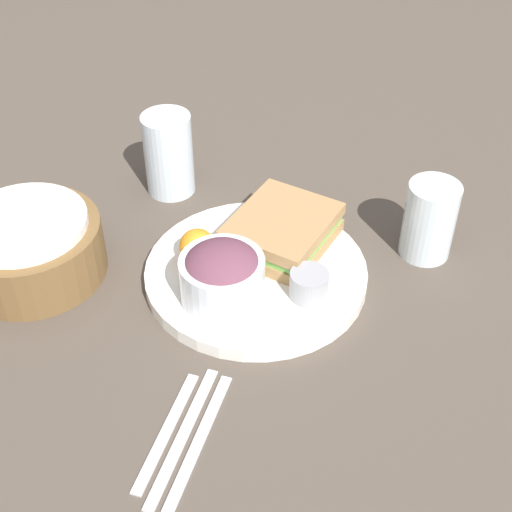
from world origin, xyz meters
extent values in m
plane|color=#4C4238|center=(0.00, 0.00, 0.00)|extent=(4.00, 4.00, 0.00)
cylinder|color=white|center=(0.00, 0.00, 0.01)|extent=(0.28, 0.28, 0.02)
cube|color=#A37A4C|center=(0.05, -0.03, 0.03)|extent=(0.17, 0.16, 0.02)
cube|color=#6BB24C|center=(0.05, -0.03, 0.04)|extent=(0.16, 0.15, 0.01)
cube|color=#A37A4C|center=(0.05, -0.03, 0.05)|extent=(0.17, 0.16, 0.02)
cylinder|color=white|center=(-0.06, 0.03, 0.05)|extent=(0.10, 0.10, 0.06)
ellipsoid|color=brown|center=(-0.06, 0.03, 0.07)|extent=(0.09, 0.09, 0.05)
cylinder|color=#99999E|center=(-0.04, -0.07, 0.04)|extent=(0.05, 0.05, 0.04)
sphere|color=orange|center=(0.01, 0.07, 0.04)|extent=(0.05, 0.05, 0.05)
cylinder|color=silver|center=(0.18, 0.15, 0.06)|extent=(0.07, 0.07, 0.12)
cylinder|color=brown|center=(-0.02, 0.29, 0.04)|extent=(0.19, 0.19, 0.07)
cylinder|color=white|center=(-0.02, 0.29, 0.08)|extent=(0.16, 0.16, 0.01)
cube|color=silver|center=(-0.25, 0.03, 0.00)|extent=(0.17, 0.04, 0.01)
cube|color=silver|center=(-0.25, 0.05, 0.00)|extent=(0.18, 0.05, 0.01)
cube|color=silver|center=(-0.24, 0.07, 0.00)|extent=(0.15, 0.04, 0.01)
cylinder|color=silver|center=(0.08, -0.22, 0.05)|extent=(0.07, 0.07, 0.11)
camera|label=1|loc=(-0.67, -0.07, 0.62)|focal=50.00mm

